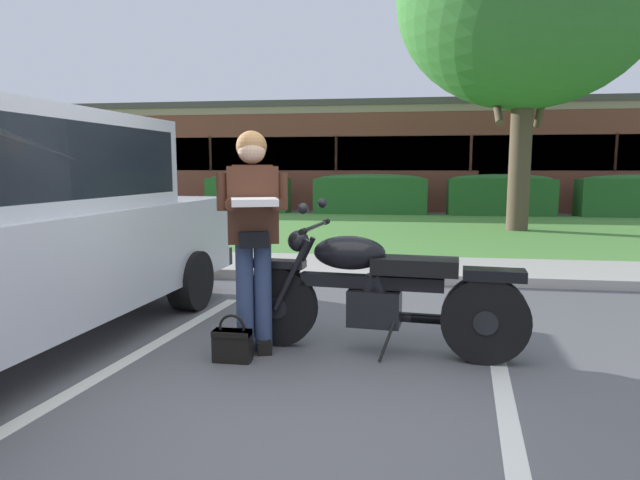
# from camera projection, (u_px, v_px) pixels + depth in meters

# --- Properties ---
(ground_plane) EXTENTS (140.00, 140.00, 0.00)m
(ground_plane) POSITION_uv_depth(u_px,v_px,m) (285.00, 397.00, 3.43)
(ground_plane) COLOR #565659
(curb_strip) EXTENTS (60.00, 0.20, 0.12)m
(curb_strip) POSITION_uv_depth(u_px,v_px,m) (344.00, 276.00, 6.93)
(curb_strip) COLOR #ADA89E
(curb_strip) RESTS_ON ground
(concrete_walk) EXTENTS (60.00, 1.50, 0.08)m
(concrete_walk) POSITION_uv_depth(u_px,v_px,m) (351.00, 266.00, 7.76)
(concrete_walk) COLOR #ADA89E
(concrete_walk) RESTS_ON ground
(grass_lawn) EXTENTS (60.00, 7.90, 0.06)m
(grass_lawn) POSITION_uv_depth(u_px,v_px,m) (370.00, 230.00, 12.37)
(grass_lawn) COLOR #518E3D
(grass_lawn) RESTS_ON ground
(stall_stripe_0) EXTENTS (0.59, 4.39, 0.01)m
(stall_stripe_0) POSITION_uv_depth(u_px,v_px,m) (105.00, 373.00, 3.82)
(stall_stripe_0) COLOR silver
(stall_stripe_0) RESTS_ON ground
(stall_stripe_1) EXTENTS (0.59, 4.39, 0.01)m
(stall_stripe_1) POSITION_uv_depth(u_px,v_px,m) (504.00, 397.00, 3.42)
(stall_stripe_1) COLOR silver
(stall_stripe_1) RESTS_ON ground
(motorcycle) EXTENTS (2.24, 0.82, 1.18)m
(motorcycle) POSITION_uv_depth(u_px,v_px,m) (389.00, 293.00, 4.16)
(motorcycle) COLOR black
(motorcycle) RESTS_ON ground
(rider_person) EXTENTS (0.55, 0.65, 1.70)m
(rider_person) POSITION_uv_depth(u_px,v_px,m) (253.00, 224.00, 4.14)
(rider_person) COLOR black
(rider_person) RESTS_ON ground
(handbag) EXTENTS (0.28, 0.13, 0.36)m
(handbag) POSITION_uv_depth(u_px,v_px,m) (232.00, 343.00, 4.03)
(handbag) COLOR black
(handbag) RESTS_ON ground
(hedge_left) EXTENTS (2.52, 0.90, 1.24)m
(hedge_left) POSITION_uv_depth(u_px,v_px,m) (248.00, 193.00, 16.96)
(hedge_left) COLOR #286028
(hedge_left) RESTS_ON ground
(hedge_center_left) EXTENTS (3.35, 0.90, 1.24)m
(hedge_center_left) POSITION_uv_depth(u_px,v_px,m) (370.00, 194.00, 16.40)
(hedge_center_left) COLOR #286028
(hedge_center_left) RESTS_ON ground
(hedge_center_right) EXTENTS (3.00, 0.90, 1.24)m
(hedge_center_right) POSITION_uv_depth(u_px,v_px,m) (500.00, 194.00, 15.84)
(hedge_center_right) COLOR #286028
(hedge_center_right) RESTS_ON ground
(hedge_right) EXTENTS (3.31, 0.90, 1.24)m
(hedge_right) POSITION_uv_depth(u_px,v_px,m) (640.00, 195.00, 15.28)
(hedge_right) COLOR #286028
(hedge_right) RESTS_ON ground
(brick_building) EXTENTS (25.44, 9.00, 3.62)m
(brick_building) POSITION_uv_depth(u_px,v_px,m) (349.00, 158.00, 22.16)
(brick_building) COLOR brown
(brick_building) RESTS_ON ground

